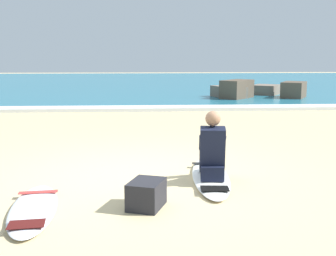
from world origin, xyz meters
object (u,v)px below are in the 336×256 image
object	(u,v)px
surfboard_main	(210,176)
beach_bag	(146,194)
surfer_seated	(212,152)
surfboard_spare_near	(33,208)

from	to	relation	value
surfboard_main	beach_bag	size ratio (longest dim) A/B	4.63
surfboard_main	beach_bag	distance (m)	1.48
surfer_seated	surfboard_spare_near	world-z (taller)	surfer_seated
surfer_seated	beach_bag	world-z (taller)	surfer_seated
surfboard_main	surfboard_spare_near	world-z (taller)	same
surfboard_spare_near	beach_bag	xyz separation A→B (m)	(1.29, 0.06, 0.12)
surfer_seated	surfboard_main	bearing A→B (deg)	87.47
surfboard_main	surfboard_spare_near	distance (m)	2.54
surfboard_spare_near	surfer_seated	bearing A→B (deg)	24.87
surfboard_main	surfer_seated	bearing A→B (deg)	-92.53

